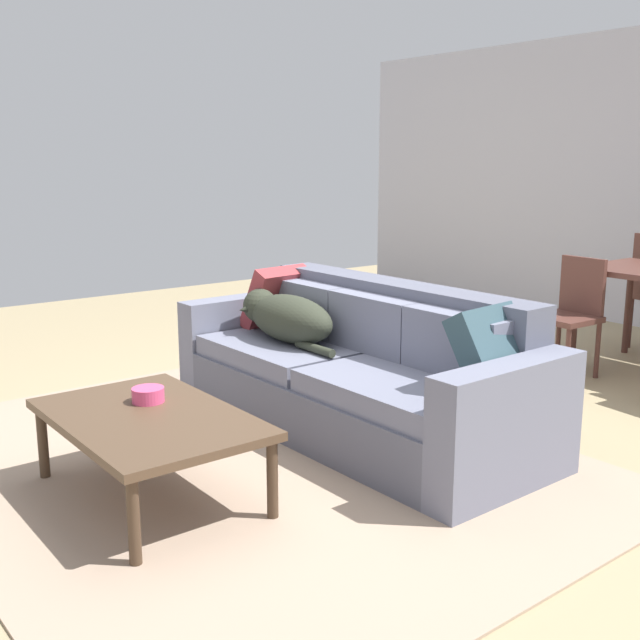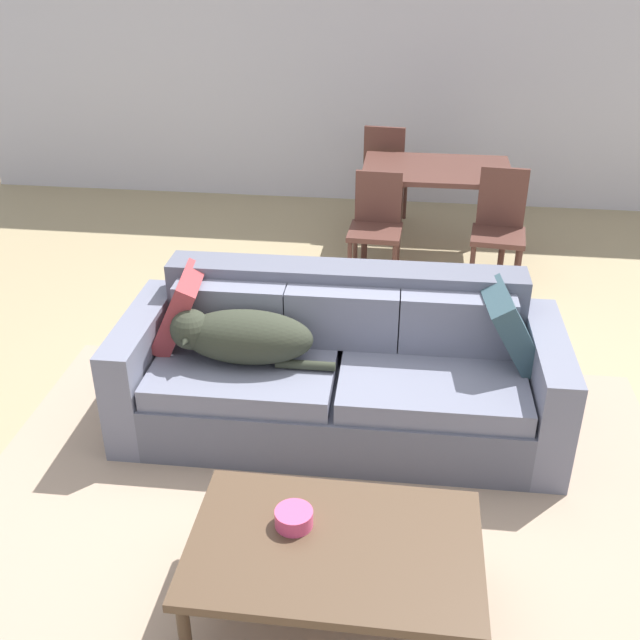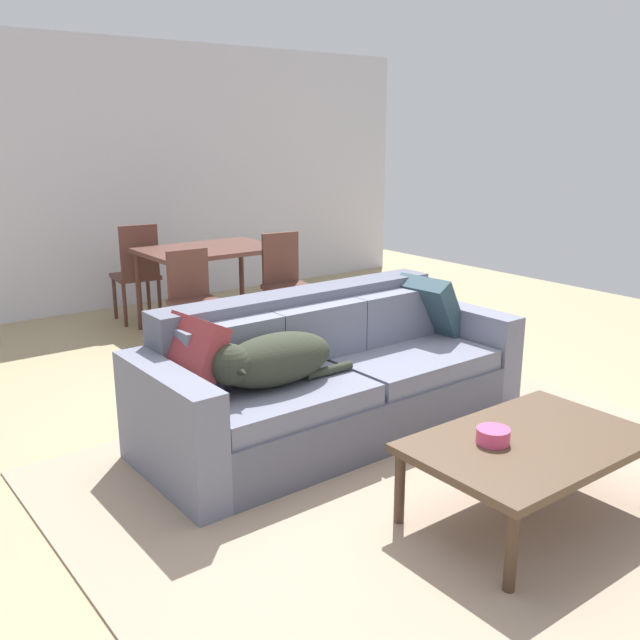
# 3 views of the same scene
# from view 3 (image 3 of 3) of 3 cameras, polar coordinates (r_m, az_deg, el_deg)

# --- Properties ---
(ground_plane) EXTENTS (10.00, 10.00, 0.00)m
(ground_plane) POSITION_cam_3_polar(r_m,az_deg,el_deg) (4.29, 0.41, -9.66)
(ground_plane) COLOR tan
(back_partition) EXTENTS (8.00, 0.12, 2.70)m
(back_partition) POSITION_cam_3_polar(r_m,az_deg,el_deg) (7.49, -18.84, 10.92)
(back_partition) COLOR silver
(back_partition) RESTS_ON ground
(area_rug) EXTENTS (3.58, 2.91, 0.01)m
(area_rug) POSITION_cam_3_polar(r_m,az_deg,el_deg) (3.88, 8.20, -12.55)
(area_rug) COLOR tan
(area_rug) RESTS_ON ground
(couch) EXTENTS (2.40, 0.97, 0.84)m
(couch) POSITION_cam_3_polar(r_m,az_deg,el_deg) (4.30, 0.80, -4.92)
(couch) COLOR slate
(couch) RESTS_ON ground
(dog_on_left_cushion) EXTENTS (0.89, 0.35, 0.29)m
(dog_on_left_cushion) POSITION_cam_3_polar(r_m,az_deg,el_deg) (3.81, -4.07, -3.29)
(dog_on_left_cushion) COLOR #303528
(dog_on_left_cushion) RESTS_ON couch
(throw_pillow_by_left_arm) EXTENTS (0.33, 0.45, 0.43)m
(throw_pillow_by_left_arm) POSITION_cam_3_polar(r_m,az_deg,el_deg) (3.77, -10.60, -3.01)
(throw_pillow_by_left_arm) COLOR #923337
(throw_pillow_by_left_arm) RESTS_ON couch
(throw_pillow_by_right_arm) EXTENTS (0.36, 0.45, 0.43)m
(throw_pillow_by_right_arm) POSITION_cam_3_polar(r_m,az_deg,el_deg) (4.83, 8.85, 1.08)
(throw_pillow_by_right_arm) COLOR #324D57
(throw_pillow_by_right_arm) RESTS_ON couch
(coffee_table) EXTENTS (1.15, 0.74, 0.41)m
(coffee_table) POSITION_cam_3_polar(r_m,az_deg,el_deg) (3.47, 16.72, -9.87)
(coffee_table) COLOR brown
(coffee_table) RESTS_ON ground
(bowl_on_coffee_table) EXTENTS (0.15, 0.15, 0.07)m
(bowl_on_coffee_table) POSITION_cam_3_polar(r_m,az_deg,el_deg) (3.36, 13.91, -9.13)
(bowl_on_coffee_table) COLOR #EA4C7F
(bowl_on_coffee_table) RESTS_ON coffee_table
(dining_table) EXTENTS (1.20, 0.83, 0.77)m
(dining_table) POSITION_cam_3_polar(r_m,az_deg,el_deg) (6.52, -9.01, 5.15)
(dining_table) COLOR #553129
(dining_table) RESTS_ON ground
(dining_chair_near_left) EXTENTS (0.42, 0.42, 0.85)m
(dining_chair_near_left) POSITION_cam_3_polar(r_m,az_deg,el_deg) (5.87, -10.18, 1.91)
(dining_chair_near_left) COLOR #553129
(dining_chair_near_left) RESTS_ON ground
(dining_chair_near_right) EXTENTS (0.44, 0.44, 0.91)m
(dining_chair_near_right) POSITION_cam_3_polar(r_m,az_deg,el_deg) (6.35, -2.77, 3.34)
(dining_chair_near_right) COLOR #553129
(dining_chair_near_right) RESTS_ON ground
(dining_chair_far_left) EXTENTS (0.44, 0.44, 0.96)m
(dining_chair_far_left) POSITION_cam_3_polar(r_m,az_deg,el_deg) (6.92, -14.65, 4.01)
(dining_chair_far_left) COLOR #553129
(dining_chair_far_left) RESTS_ON ground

